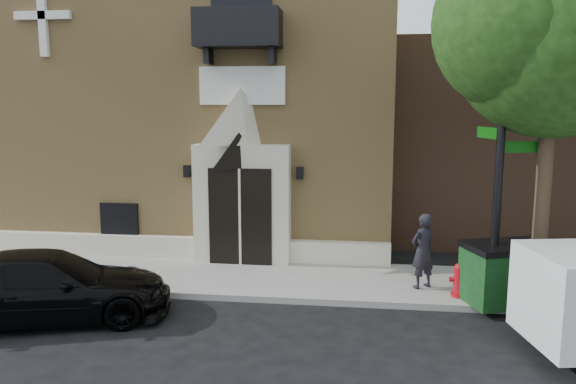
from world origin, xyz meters
name	(u,v)px	position (x,y,z in m)	size (l,w,h in m)	color
ground	(261,303)	(0.00, 0.00, 0.00)	(120.00, 120.00, 0.00)	black
sidewalk	(311,281)	(1.00, 1.50, 0.07)	(42.00, 3.00, 0.15)	gray
church	(217,97)	(-2.99, 7.95, 4.63)	(12.20, 11.01, 9.30)	tan
street_tree_left	(558,32)	(6.03, 0.35, 5.87)	(4.97, 4.38, 7.77)	#38281C
black_sedan	(47,287)	(-4.19, -1.54, 0.72)	(2.01, 4.95, 1.44)	black
street_sign	(500,151)	(5.05, 0.30, 3.45)	(1.22, 1.01, 6.56)	black
fire_hydrant	(459,280)	(4.40, 0.59, 0.53)	(0.44, 0.35, 0.77)	#B00C17
dumpster	(512,272)	(5.45, 0.38, 0.82)	(2.27, 1.74, 1.31)	#0E3615
planter	(264,251)	(-0.39, 2.71, 0.47)	(0.57, 0.50, 0.64)	#465828
pedestrian_near	(423,251)	(3.64, 1.11, 1.04)	(0.65, 0.43, 1.78)	black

